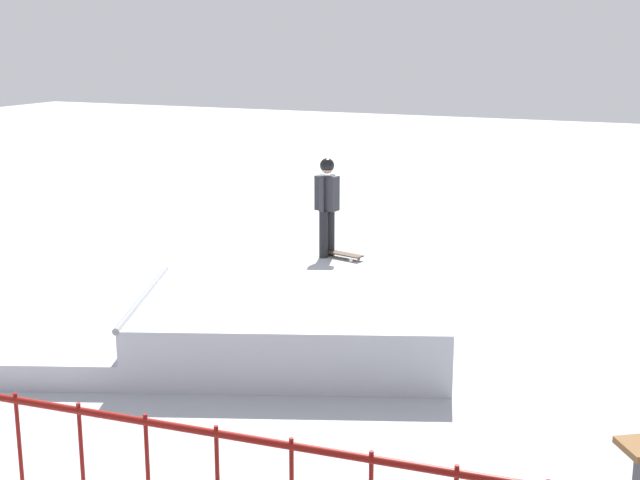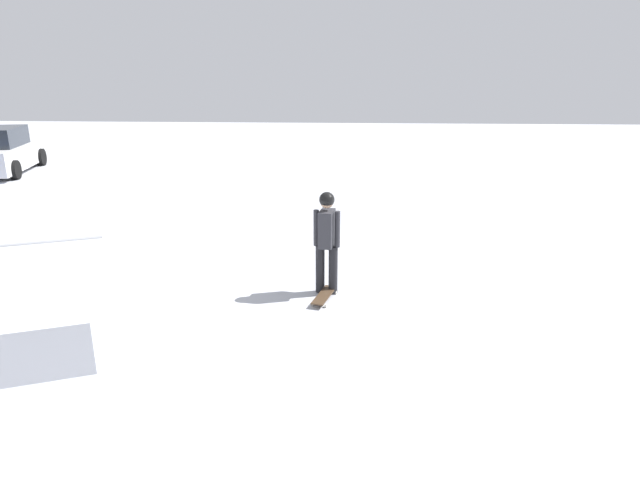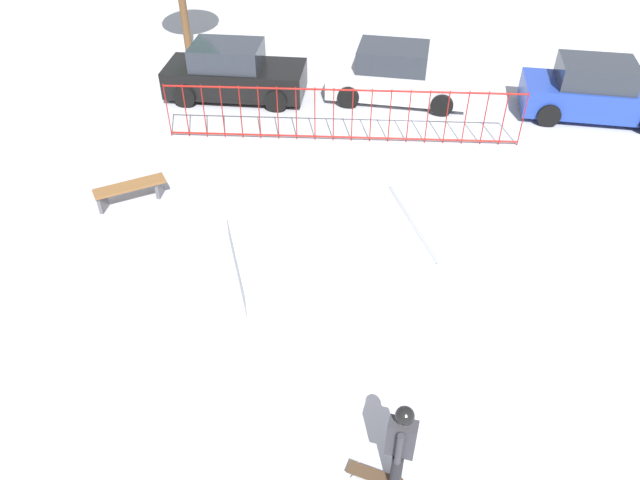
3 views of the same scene
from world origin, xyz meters
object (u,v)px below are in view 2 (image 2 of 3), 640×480
at_px(skater, 327,235).
at_px(parked_car_white, 1,152).
at_px(skateboard, 324,295).
at_px(skate_ramp, 11,294).

height_order(skater, parked_car_white, skater).
xyz_separation_m(skater, skateboard, (-0.30, 0.02, -0.93)).
height_order(skate_ramp, skater, skater).
relative_size(skater, skateboard, 2.09).
bearing_deg(skater, skate_ramp, -67.75).
height_order(skate_ramp, skateboard, skate_ramp).
distance_m(skateboard, parked_car_white, 15.79).
height_order(skateboard, parked_car_white, parked_car_white).
relative_size(skate_ramp, skater, 3.47).
distance_m(skate_ramp, parked_car_white, 13.27).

